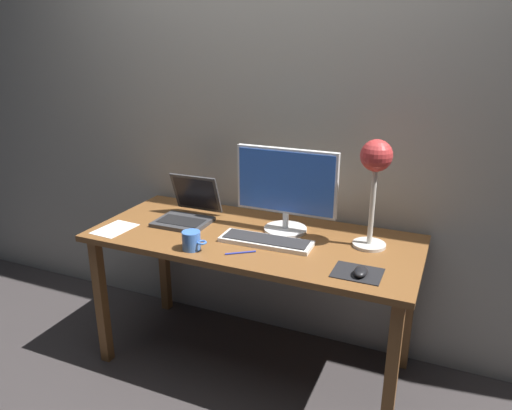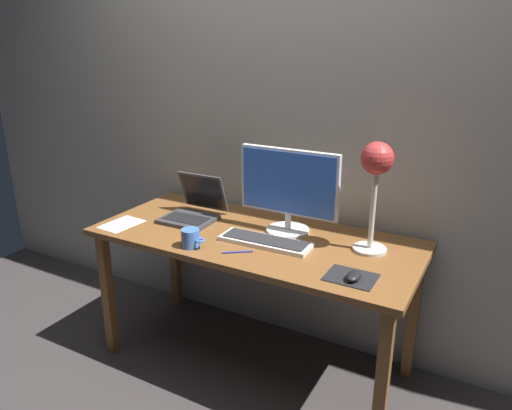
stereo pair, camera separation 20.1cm
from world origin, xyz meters
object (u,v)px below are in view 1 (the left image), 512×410
object	(u,v)px
coffee_mug	(192,241)
pen	(240,253)
laptop	(189,208)
desk_lamp	(375,168)
keyboard_main	(266,241)
monitor	(286,187)
mouse	(361,271)

from	to	relation	value
coffee_mug	pen	world-z (taller)	coffee_mug
laptop	coffee_mug	xyz separation A→B (m)	(0.21, -0.33, -0.02)
desk_lamp	keyboard_main	bearing A→B (deg)	-160.27
laptop	coffee_mug	bearing A→B (deg)	-57.54
pen	coffee_mug	bearing A→B (deg)	-168.03
monitor	keyboard_main	bearing A→B (deg)	-98.85
keyboard_main	laptop	world-z (taller)	laptop
laptop	keyboard_main	bearing A→B (deg)	-14.99
mouse	coffee_mug	bearing A→B (deg)	-176.40
keyboard_main	coffee_mug	xyz separation A→B (m)	(-0.29, -0.20, 0.03)
desk_lamp	mouse	bearing A→B (deg)	-85.12
monitor	coffee_mug	bearing A→B (deg)	-129.38
laptop	coffee_mug	world-z (taller)	laptop
pen	monitor	bearing A→B (deg)	74.79
laptop	desk_lamp	bearing A→B (deg)	1.77
laptop	desk_lamp	size ratio (longest dim) A/B	0.61
pen	desk_lamp	bearing A→B (deg)	31.32
keyboard_main	desk_lamp	world-z (taller)	desk_lamp
desk_lamp	pen	distance (m)	0.71
monitor	laptop	xyz separation A→B (m)	(-0.52, -0.05, -0.16)
mouse	desk_lamp	bearing A→B (deg)	94.88
mouse	pen	world-z (taller)	mouse
desk_lamp	mouse	world-z (taller)	desk_lamp
desk_lamp	coffee_mug	xyz separation A→B (m)	(-0.74, -0.36, -0.33)
coffee_mug	keyboard_main	bearing A→B (deg)	34.77
laptop	mouse	world-z (taller)	laptop
keyboard_main	coffee_mug	bearing A→B (deg)	-145.23
mouse	pen	distance (m)	0.54
keyboard_main	laptop	bearing A→B (deg)	165.01
keyboard_main	laptop	xyz separation A→B (m)	(-0.50, 0.13, 0.05)
keyboard_main	mouse	xyz separation A→B (m)	(0.48, -0.15, 0.01)
monitor	mouse	distance (m)	0.60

